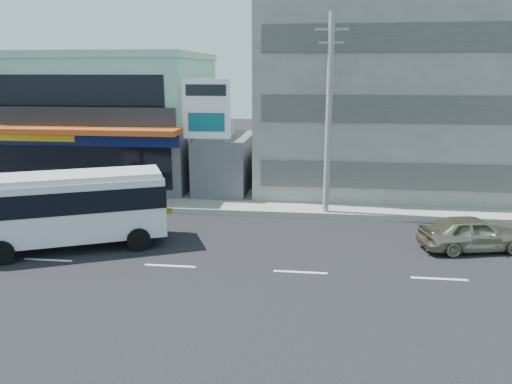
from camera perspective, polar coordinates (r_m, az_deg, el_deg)
ground at (r=19.66m, az=-9.79°, el=-8.33°), size 120.00×120.00×0.00m
sidewalk at (r=27.84m, az=5.83°, el=-1.27°), size 70.00×5.00×0.30m
shop_building at (r=34.29m, az=-16.28°, el=7.62°), size 12.40×11.70×8.00m
concrete_building at (r=32.72m, az=15.38°, el=12.69°), size 16.00×12.00×14.00m
gap_structure at (r=30.43m, az=-3.45°, el=3.15°), size 3.00×6.00×3.50m
satellite_dish at (r=29.17m, az=-3.86°, el=6.32°), size 1.50×1.50×0.15m
billboard at (r=27.38m, az=-5.66°, el=8.65°), size 2.60×0.18×6.90m
utility_pole_near at (r=24.90m, az=8.31°, el=8.59°), size 1.60×0.30×10.00m
minibus at (r=22.11m, az=-20.41°, el=-1.32°), size 7.94×5.37×3.19m
sedan at (r=22.65m, az=23.50°, el=-4.33°), size 4.62×2.67×1.48m
motorcycle_rider at (r=25.67m, az=-19.11°, el=-1.91°), size 1.79×0.79×2.23m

